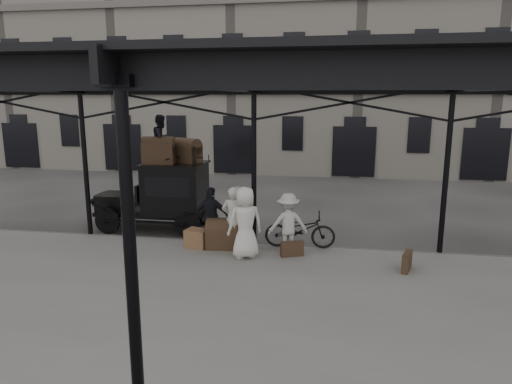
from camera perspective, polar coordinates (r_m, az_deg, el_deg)
ground at (r=11.20m, az=-2.02°, el=-10.20°), size 120.00×120.00×0.00m
platform at (r=9.39m, az=-4.54°, el=-14.27°), size 28.00×8.00×0.15m
canopy at (r=8.71m, az=-4.58°, el=14.42°), size 22.50×9.00×4.74m
building_frontage at (r=28.38m, az=5.51°, el=17.43°), size 64.00×8.00×14.00m
taxi at (r=14.73m, az=-11.18°, el=-0.13°), size 3.65×1.55×2.18m
porter_left at (r=12.21m, az=-2.85°, el=-3.32°), size 0.67×0.48×1.72m
porter_midleft at (r=12.64m, az=-2.18°, el=-2.94°), size 0.97×0.86×1.66m
porter_centre at (r=11.59m, az=-1.36°, el=-3.83°), size 1.07×0.93×1.84m
porter_official at (r=12.56m, az=-5.55°, el=-3.10°), size 1.00×0.49×1.65m
porter_right at (r=11.98m, az=4.02°, el=-3.93°), size 1.16×0.86×1.60m
bicycle at (r=12.50m, az=5.51°, el=-4.71°), size 1.94×0.76×1.00m
porter_roof at (r=14.40m, az=-11.70°, el=6.50°), size 0.69×0.82×1.48m
steamer_trunk_roof_near at (r=14.32m, az=-12.04°, el=4.86°), size 1.02×0.70×0.69m
steamer_trunk_roof_far at (r=14.49m, az=-8.62°, el=4.94°), size 1.00×0.86×0.63m
steamer_trunk_platform at (r=12.48m, az=-3.97°, el=-5.45°), size 0.99×0.64×0.70m
wicker_hamper at (r=12.63m, az=-7.37°, el=-5.77°), size 0.69×0.58×0.50m
suitcase_upright at (r=11.49m, az=18.34°, el=-8.24°), size 0.33×0.62×0.45m
suitcase_flat at (r=11.89m, az=4.54°, el=-7.10°), size 0.61×0.37×0.40m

